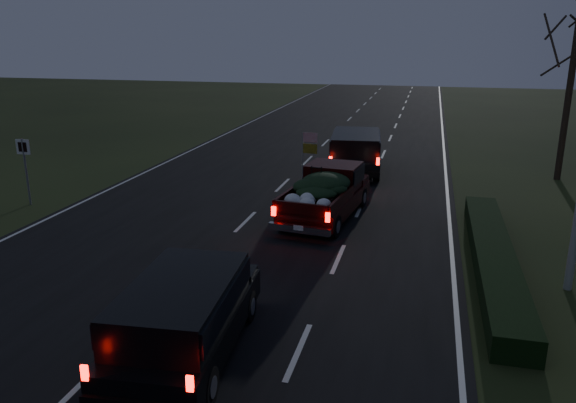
% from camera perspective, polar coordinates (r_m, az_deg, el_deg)
% --- Properties ---
extents(ground, '(120.00, 120.00, 0.00)m').
position_cam_1_polar(ground, '(14.86, -10.46, -8.09)').
color(ground, black).
rests_on(ground, ground).
extents(road_asphalt, '(14.00, 120.00, 0.02)m').
position_cam_1_polar(road_asphalt, '(14.86, -10.46, -8.06)').
color(road_asphalt, black).
rests_on(road_asphalt, ground).
extents(hedge_row, '(1.00, 10.00, 0.60)m').
position_cam_1_polar(hedge_row, '(16.41, 20.13, -5.30)').
color(hedge_row, black).
rests_on(hedge_row, ground).
extents(route_sign, '(0.55, 0.08, 2.50)m').
position_cam_1_polar(route_sign, '(22.84, -25.17, 3.71)').
color(route_sign, gray).
rests_on(route_sign, ground).
extents(bare_tree_far, '(3.60, 3.60, 7.00)m').
position_cam_1_polar(bare_tree_far, '(26.84, 27.06, 12.92)').
color(bare_tree_far, black).
rests_on(bare_tree_far, ground).
extents(pickup_truck, '(2.51, 5.22, 2.64)m').
position_cam_1_polar(pickup_truck, '(19.36, 3.91, 1.13)').
color(pickup_truck, black).
rests_on(pickup_truck, ground).
extents(lead_suv, '(2.71, 5.43, 1.50)m').
position_cam_1_polar(lead_suv, '(25.98, 6.90, 5.39)').
color(lead_suv, black).
rests_on(lead_suv, ground).
extents(rear_suv, '(2.42, 4.81, 1.34)m').
position_cam_1_polar(rear_suv, '(11.23, -10.55, -10.86)').
color(rear_suv, black).
rests_on(rear_suv, ground).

